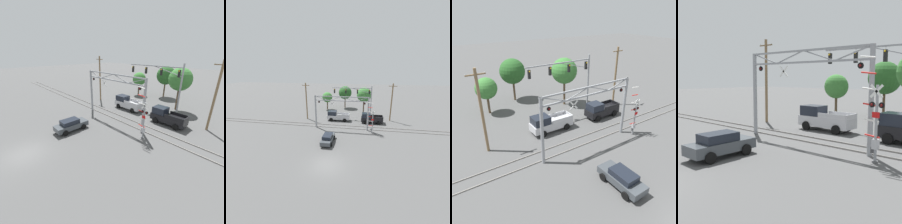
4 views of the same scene
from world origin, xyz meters
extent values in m
plane|color=#4C4C4C|center=(0.00, 0.00, 0.00)|extent=(200.00, 200.00, 0.00)
cube|color=gray|center=(0.00, 12.37, 0.05)|extent=(80.00, 0.08, 0.10)
cube|color=gray|center=(0.00, 13.80, 0.05)|extent=(80.00, 0.08, 0.10)
cylinder|color=gray|center=(-5.25, 12.08, 3.36)|extent=(0.32, 0.32, 6.73)
cylinder|color=gray|center=(5.25, 12.08, 3.36)|extent=(0.32, 0.32, 6.73)
cube|color=gray|center=(0.00, 12.08, 5.84)|extent=(10.82, 0.14, 0.14)
cube|color=gray|center=(0.00, 12.08, 6.66)|extent=(10.82, 0.14, 0.14)
cube|color=gray|center=(-3.94, 12.08, 6.25)|extent=(2.65, 0.08, 0.89)
cube|color=gray|center=(-1.31, 12.08, 6.25)|extent=(2.65, 0.08, 0.89)
cube|color=gray|center=(1.31, 12.08, 6.25)|extent=(2.65, 0.08, 0.89)
cube|color=gray|center=(3.94, 12.08, 6.25)|extent=(2.65, 0.08, 0.89)
cylinder|color=black|center=(-4.49, 12.08, 5.48)|extent=(0.38, 0.10, 0.38)
sphere|color=#590C0C|center=(-4.49, 12.01, 5.48)|extent=(0.18, 0.18, 0.18)
cylinder|color=gray|center=(-4.49, 12.08, 5.72)|extent=(0.04, 0.04, 0.10)
cylinder|color=black|center=(4.49, 12.08, 5.48)|extent=(0.38, 0.10, 0.38)
sphere|color=#590C0C|center=(4.49, 12.01, 5.48)|extent=(0.18, 0.18, 0.18)
cylinder|color=gray|center=(4.49, 12.08, 5.72)|extent=(0.04, 0.04, 0.10)
cube|color=white|center=(-1.84, 11.98, 5.22)|extent=(0.88, 0.03, 0.88)
cube|color=white|center=(-1.84, 11.98, 5.22)|extent=(0.88, 0.03, 0.88)
cylinder|color=black|center=(-1.84, 11.96, 5.22)|extent=(0.04, 0.04, 0.02)
cylinder|color=gray|center=(6.11, 11.03, 2.18)|extent=(0.16, 0.16, 4.36)
cylinder|color=#59595B|center=(6.11, 11.03, 0.05)|extent=(0.35, 0.35, 0.10)
cube|color=white|center=(6.11, 10.92, 4.01)|extent=(0.78, 0.03, 0.78)
cube|color=white|center=(6.11, 10.92, 4.01)|extent=(0.78, 0.03, 0.78)
cylinder|color=black|center=(6.11, 10.90, 4.01)|extent=(0.04, 0.04, 0.02)
cylinder|color=black|center=(5.83, 11.03, 3.26)|extent=(0.32, 0.09, 0.32)
sphere|color=#590C0C|center=(5.83, 10.97, 3.26)|extent=(0.16, 0.16, 0.16)
cylinder|color=black|center=(6.39, 11.03, 3.26)|extent=(0.32, 0.09, 0.32)
sphere|color=#590C0C|center=(6.39, 10.97, 3.26)|extent=(0.16, 0.16, 0.16)
cube|color=gray|center=(6.11, 11.03, 3.26)|extent=(0.64, 0.06, 0.06)
cube|color=red|center=(6.11, 10.93, 2.71)|extent=(0.44, 0.02, 0.32)
cube|color=#B2B2B7|center=(6.11, 11.03, 1.05)|extent=(0.36, 0.28, 0.56)
cylinder|color=red|center=(5.89, 11.03, 1.49)|extent=(0.89, 0.09, 0.17)
cylinder|color=white|center=(5.81, 11.03, 2.37)|extent=(0.89, 0.09, 0.17)
cylinder|color=red|center=(5.73, 11.03, 3.25)|extent=(0.89, 0.09, 0.17)
cylinder|color=white|center=(5.64, 11.03, 4.13)|extent=(0.89, 0.09, 0.17)
cylinder|color=red|center=(5.56, 11.03, 5.02)|extent=(0.89, 0.09, 0.17)
cylinder|color=white|center=(5.48, 11.03, 5.90)|extent=(0.89, 0.09, 0.17)
cube|color=#3F3F42|center=(5.96, 11.03, 0.70)|extent=(0.24, 0.12, 0.36)
cylinder|color=gray|center=(6.05, 19.55, 4.00)|extent=(0.24, 0.24, 7.99)
cube|color=gray|center=(1.39, 19.55, 7.39)|extent=(9.32, 0.14, 0.14)
cube|color=gray|center=(3.72, 19.55, 6.79)|extent=(4.68, 0.08, 1.28)
cylinder|color=gray|center=(-2.77, 19.55, 7.24)|extent=(0.04, 0.04, 0.30)
cube|color=black|center=(-2.77, 19.55, 6.58)|extent=(0.30, 0.26, 1.02)
sphere|color=yellow|center=(-2.77, 19.39, 6.96)|extent=(0.18, 0.18, 0.18)
cylinder|color=gray|center=(0.00, 19.55, 7.24)|extent=(0.04, 0.04, 0.30)
cube|color=black|center=(0.00, 19.55, 6.58)|extent=(0.30, 0.26, 1.02)
sphere|color=yellow|center=(0.00, 19.39, 6.96)|extent=(0.18, 0.18, 0.18)
cylinder|color=gray|center=(2.78, 19.55, 7.24)|extent=(0.04, 0.04, 0.30)
cube|color=black|center=(2.78, 19.55, 6.58)|extent=(0.30, 0.26, 1.02)
sphere|color=yellow|center=(2.78, 19.39, 6.96)|extent=(0.18, 0.18, 0.18)
cylinder|color=gray|center=(5.55, 19.55, 7.24)|extent=(0.04, 0.04, 0.30)
cube|color=black|center=(5.55, 19.55, 6.58)|extent=(0.30, 0.26, 1.02)
sphere|color=yellow|center=(5.55, 19.39, 6.96)|extent=(0.18, 0.18, 0.18)
cube|color=#B7B7BC|center=(-1.40, 17.10, 0.85)|extent=(5.15, 1.81, 0.89)
cube|color=black|center=(-2.84, 17.10, 1.74)|extent=(1.96, 1.67, 0.91)
cube|color=#B7B7BC|center=(-0.32, 16.23, 1.50)|extent=(2.79, 0.08, 0.41)
cube|color=#B7B7BC|center=(-0.32, 17.97, 1.50)|extent=(2.79, 0.08, 0.41)
cube|color=#B7B7BC|center=(1.13, 17.10, 1.50)|extent=(0.10, 1.73, 0.41)
cylinder|color=black|center=(-2.99, 16.18, 0.40)|extent=(0.81, 0.24, 0.81)
cylinder|color=black|center=(-2.99, 18.02, 0.40)|extent=(0.81, 0.24, 0.81)
cylinder|color=black|center=(0.20, 16.18, 0.40)|extent=(0.81, 0.24, 0.81)
cylinder|color=black|center=(0.20, 18.02, 0.40)|extent=(0.81, 0.24, 0.81)
cube|color=black|center=(6.33, 16.62, 0.85)|extent=(4.77, 1.81, 0.89)
cube|color=black|center=(5.00, 16.62, 1.74)|extent=(1.82, 1.67, 0.91)
cube|color=black|center=(7.34, 15.75, 1.50)|extent=(2.55, 0.08, 0.41)
cube|color=black|center=(7.34, 17.48, 1.50)|extent=(2.55, 0.08, 0.41)
cube|color=black|center=(8.66, 16.62, 1.50)|extent=(0.10, 1.73, 0.41)
cylinder|color=black|center=(4.85, 15.70, 0.40)|extent=(0.81, 0.24, 0.81)
cylinder|color=black|center=(4.85, 17.53, 0.40)|extent=(0.81, 0.24, 0.81)
cylinder|color=black|center=(7.81, 15.70, 0.40)|extent=(0.81, 0.24, 0.81)
cylinder|color=black|center=(7.81, 17.53, 0.40)|extent=(0.81, 0.24, 0.81)
cube|color=#3D4247|center=(-1.31, 5.91, 0.66)|extent=(1.62, 4.17, 0.63)
cube|color=black|center=(-1.31, 5.74, 1.23)|extent=(1.38, 2.17, 0.52)
cylinder|color=black|center=(-2.13, 7.16, 0.34)|extent=(0.24, 0.69, 0.69)
cylinder|color=black|center=(-0.48, 7.16, 0.34)|extent=(0.24, 0.69, 0.69)
cylinder|color=black|center=(-2.13, 4.66, 0.34)|extent=(0.24, 0.69, 0.69)
cylinder|color=black|center=(-0.48, 4.66, 0.34)|extent=(0.24, 0.69, 0.69)
cylinder|color=brown|center=(-9.09, 16.98, 4.36)|extent=(0.28, 0.28, 8.71)
cube|color=brown|center=(-9.09, 16.98, 8.11)|extent=(1.80, 0.12, 0.12)
cylinder|color=silver|center=(-9.91, 16.98, 8.21)|extent=(0.08, 0.08, 0.12)
cylinder|color=silver|center=(-8.27, 16.98, 8.21)|extent=(0.08, 0.08, 0.12)
cylinder|color=brown|center=(10.59, 18.79, 4.35)|extent=(0.28, 0.28, 8.70)
cube|color=brown|center=(10.59, 18.79, 8.10)|extent=(1.80, 0.12, 0.12)
cylinder|color=silver|center=(9.77, 18.79, 8.20)|extent=(0.08, 0.08, 0.12)
cylinder|color=brown|center=(-6.26, 26.19, 1.31)|extent=(0.32, 0.32, 2.63)
sphere|color=#387533|center=(-6.26, 26.19, 3.67)|extent=(2.98, 2.98, 2.98)
cylinder|color=brown|center=(-1.32, 29.00, 1.67)|extent=(0.32, 0.32, 3.34)
sphere|color=#265623|center=(-1.32, 29.00, 4.72)|extent=(3.93, 3.93, 3.93)
cylinder|color=brown|center=(4.38, 23.03, 1.97)|extent=(0.32, 0.32, 3.94)
sphere|color=#387533|center=(4.38, 23.03, 5.26)|extent=(3.77, 3.77, 3.77)
camera|label=1|loc=(14.83, -1.98, 9.41)|focal=24.00mm
camera|label=2|loc=(4.18, -16.12, 12.03)|focal=24.00mm
camera|label=3|loc=(-12.94, -3.13, 13.28)|focal=35.00mm
camera|label=4|loc=(12.83, -3.55, 4.75)|focal=45.00mm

